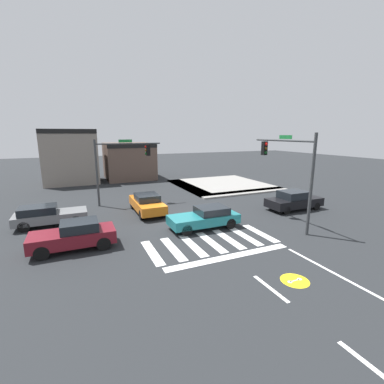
{
  "coord_description": "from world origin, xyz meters",
  "views": [
    {
      "loc": [
        -6.59,
        -16.87,
        5.92
      ],
      "look_at": [
        1.08,
        0.57,
        1.74
      ],
      "focal_mm": 25.04,
      "sensor_mm": 36.0,
      "label": 1
    }
  ],
  "objects_px": {
    "car_maroon": "(75,235)",
    "car_gray": "(48,215)",
    "traffic_signal_northwest": "(121,159)",
    "car_teal": "(205,217)",
    "car_orange": "(147,203)",
    "traffic_signal_southeast": "(289,163)",
    "car_black": "(294,200)"
  },
  "relations": [
    {
      "from": "traffic_signal_southeast",
      "to": "car_teal",
      "type": "relative_size",
      "value": 1.35
    },
    {
      "from": "traffic_signal_northwest",
      "to": "car_orange",
      "type": "height_order",
      "value": "traffic_signal_northwest"
    },
    {
      "from": "traffic_signal_northwest",
      "to": "car_teal",
      "type": "distance_m",
      "value": 9.6
    },
    {
      "from": "car_maroon",
      "to": "car_orange",
      "type": "xyz_separation_m",
      "value": [
        5.1,
        4.92,
        -0.01
      ]
    },
    {
      "from": "car_maroon",
      "to": "car_orange",
      "type": "relative_size",
      "value": 0.91
    },
    {
      "from": "car_maroon",
      "to": "car_teal",
      "type": "height_order",
      "value": "car_maroon"
    },
    {
      "from": "car_teal",
      "to": "traffic_signal_southeast",
      "type": "bearing_deg",
      "value": 162.12
    },
    {
      "from": "traffic_signal_southeast",
      "to": "car_black",
      "type": "xyz_separation_m",
      "value": [
        3.3,
        2.6,
        -3.37
      ]
    },
    {
      "from": "traffic_signal_southeast",
      "to": "car_orange",
      "type": "relative_size",
      "value": 1.3
    },
    {
      "from": "traffic_signal_southeast",
      "to": "car_maroon",
      "type": "relative_size",
      "value": 1.44
    },
    {
      "from": "car_teal",
      "to": "car_gray",
      "type": "distance_m",
      "value": 10.26
    },
    {
      "from": "traffic_signal_southeast",
      "to": "car_teal",
      "type": "distance_m",
      "value": 6.29
    },
    {
      "from": "traffic_signal_southeast",
      "to": "car_gray",
      "type": "bearing_deg",
      "value": 66.69
    },
    {
      "from": "traffic_signal_northwest",
      "to": "car_maroon",
      "type": "relative_size",
      "value": 1.31
    },
    {
      "from": "traffic_signal_northwest",
      "to": "car_black",
      "type": "bearing_deg",
      "value": -31.05
    },
    {
      "from": "traffic_signal_southeast",
      "to": "car_maroon",
      "type": "height_order",
      "value": "traffic_signal_southeast"
    },
    {
      "from": "traffic_signal_northwest",
      "to": "car_gray",
      "type": "bearing_deg",
      "value": -145.6
    },
    {
      "from": "car_gray",
      "to": "car_orange",
      "type": "xyz_separation_m",
      "value": [
        6.66,
        0.26,
        0.04
      ]
    },
    {
      "from": "traffic_signal_southeast",
      "to": "car_maroon",
      "type": "xyz_separation_m",
      "value": [
        -12.68,
        1.47,
        -3.36
      ]
    },
    {
      "from": "traffic_signal_southeast",
      "to": "car_orange",
      "type": "xyz_separation_m",
      "value": [
        -7.58,
        6.39,
        -3.37
      ]
    },
    {
      "from": "car_orange",
      "to": "car_black",
      "type": "distance_m",
      "value": 11.53
    },
    {
      "from": "car_maroon",
      "to": "car_black",
      "type": "height_order",
      "value": "car_black"
    },
    {
      "from": "car_maroon",
      "to": "car_gray",
      "type": "xyz_separation_m",
      "value": [
        -1.56,
        4.67,
        -0.05
      ]
    },
    {
      "from": "traffic_signal_southeast",
      "to": "car_gray",
      "type": "relative_size",
      "value": 1.37
    },
    {
      "from": "car_maroon",
      "to": "car_orange",
      "type": "height_order",
      "value": "car_maroon"
    },
    {
      "from": "traffic_signal_northwest",
      "to": "car_teal",
      "type": "height_order",
      "value": "traffic_signal_northwest"
    },
    {
      "from": "car_orange",
      "to": "car_maroon",
      "type": "bearing_deg",
      "value": -46.0
    },
    {
      "from": "car_teal",
      "to": "car_gray",
      "type": "relative_size",
      "value": 1.01
    },
    {
      "from": "car_orange",
      "to": "traffic_signal_southeast",
      "type": "bearing_deg",
      "value": 49.87
    },
    {
      "from": "traffic_signal_southeast",
      "to": "car_gray",
      "type": "xyz_separation_m",
      "value": [
        -14.24,
        6.14,
        -3.4
      ]
    },
    {
      "from": "traffic_signal_southeast",
      "to": "car_teal",
      "type": "height_order",
      "value": "traffic_signal_southeast"
    },
    {
      "from": "traffic_signal_southeast",
      "to": "car_black",
      "type": "height_order",
      "value": "traffic_signal_southeast"
    }
  ]
}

